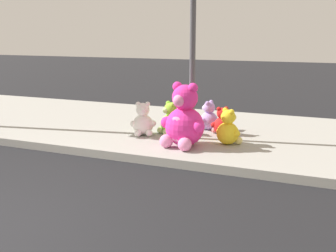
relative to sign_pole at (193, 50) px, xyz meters
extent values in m
cube|color=#9E9B93|center=(-1.00, 0.80, -1.77)|extent=(28.00, 4.40, 0.15)
cylinder|color=#4C4C51|center=(0.00, 0.00, -0.10)|extent=(0.11, 0.11, 3.20)
sphere|color=#F22D93|center=(0.05, -0.55, -1.34)|extent=(0.71, 0.71, 0.71)
ellipsoid|color=pink|center=(0.00, -0.80, -1.34)|extent=(0.41, 0.24, 0.46)
sphere|color=#F22D93|center=(0.05, -0.55, -0.81)|extent=(0.47, 0.47, 0.47)
sphere|color=pink|center=(0.01, -0.74, -0.84)|extent=(0.21, 0.21, 0.21)
sphere|color=#F22D93|center=(0.21, -0.58, -0.63)|extent=(0.18, 0.18, 0.18)
sphere|color=#F22D93|center=(0.36, -0.71, -1.29)|extent=(0.22, 0.22, 0.22)
sphere|color=pink|center=(0.18, -0.89, -1.58)|extent=(0.24, 0.24, 0.24)
sphere|color=#F22D93|center=(-0.10, -0.51, -0.63)|extent=(0.18, 0.18, 0.18)
sphere|color=#F22D93|center=(-0.29, -0.56, -1.29)|extent=(0.22, 0.22, 0.22)
sphere|color=pink|center=(-0.20, -0.80, -1.58)|extent=(0.24, 0.24, 0.24)
sphere|color=#B28CD8|center=(0.11, 0.83, -1.51)|extent=(0.38, 0.38, 0.38)
ellipsoid|color=silver|center=(-0.03, 0.85, -1.51)|extent=(0.12, 0.22, 0.25)
sphere|color=#B28CD8|center=(0.11, 0.83, -1.22)|extent=(0.25, 0.25, 0.25)
sphere|color=silver|center=(0.00, 0.85, -1.24)|extent=(0.11, 0.11, 0.11)
sphere|color=#B28CD8|center=(0.09, 0.74, -1.12)|extent=(0.10, 0.10, 0.10)
sphere|color=#B28CD8|center=(0.03, 0.66, -1.48)|extent=(0.12, 0.12, 0.12)
sphere|color=silver|center=(-0.07, 0.75, -1.63)|extent=(0.13, 0.13, 0.13)
sphere|color=#B28CD8|center=(0.12, 0.91, -1.12)|extent=(0.10, 0.10, 0.10)
sphere|color=#B28CD8|center=(0.09, 1.01, -1.48)|extent=(0.12, 0.12, 0.12)
sphere|color=silver|center=(-0.03, 0.96, -1.63)|extent=(0.13, 0.13, 0.13)
sphere|color=yellow|center=(0.75, -0.16, -1.49)|extent=(0.41, 0.41, 0.41)
ellipsoid|color=#F0DB80|center=(0.85, -0.04, -1.49)|extent=(0.23, 0.21, 0.27)
sphere|color=yellow|center=(0.75, -0.16, -1.19)|extent=(0.27, 0.27, 0.27)
sphere|color=#F0DB80|center=(0.83, -0.07, -1.20)|extent=(0.12, 0.12, 0.12)
sphere|color=yellow|center=(0.68, -0.10, -1.08)|extent=(0.10, 0.10, 0.10)
sphere|color=yellow|center=(0.63, 0.00, -1.46)|extent=(0.13, 0.13, 0.13)
sphere|color=#F0DB80|center=(0.77, 0.05, -1.63)|extent=(0.14, 0.14, 0.14)
sphere|color=yellow|center=(0.83, -0.22, -1.08)|extent=(0.10, 0.10, 0.10)
sphere|color=yellow|center=(0.94, -0.24, -1.46)|extent=(0.13, 0.13, 0.13)
sphere|color=#F0DB80|center=(0.95, -0.09, -1.63)|extent=(0.14, 0.14, 0.14)
sphere|color=#8CD133|center=(-0.52, 0.20, -1.49)|extent=(0.41, 0.41, 0.41)
ellipsoid|color=#B8DE87|center=(-0.61, 0.09, -1.49)|extent=(0.23, 0.21, 0.26)
sphere|color=#8CD133|center=(-0.52, 0.20, -1.19)|extent=(0.27, 0.27, 0.27)
sphere|color=#B8DE87|center=(-0.59, 0.11, -1.21)|extent=(0.12, 0.12, 0.12)
sphere|color=#8CD133|center=(-0.44, 0.15, -1.08)|extent=(0.10, 0.10, 0.10)
sphere|color=#8CD133|center=(-0.40, 0.05, -1.46)|extent=(0.13, 0.13, 0.13)
sphere|color=#B8DE87|center=(-0.53, 0.00, -1.63)|extent=(0.14, 0.14, 0.14)
sphere|color=#8CD133|center=(-0.59, 0.26, -1.08)|extent=(0.10, 0.10, 0.10)
sphere|color=#8CD133|center=(-0.70, 0.28, -1.46)|extent=(0.13, 0.13, 0.13)
sphere|color=#B8DE87|center=(-0.71, 0.13, -1.63)|extent=(0.14, 0.14, 0.14)
sphere|color=red|center=(0.47, 0.51, -1.52)|extent=(0.35, 0.35, 0.35)
ellipsoid|color=#DB7B7B|center=(0.40, 0.61, -1.52)|extent=(0.20, 0.18, 0.23)
sphere|color=red|center=(0.47, 0.51, -1.26)|extent=(0.23, 0.23, 0.23)
sphere|color=#DB7B7B|center=(0.41, 0.59, -1.28)|extent=(0.11, 0.11, 0.11)
sphere|color=red|center=(0.41, 0.46, -1.17)|extent=(0.09, 0.09, 0.09)
sphere|color=red|center=(0.32, 0.45, -1.50)|extent=(0.11, 0.11, 0.11)
sphere|color=#DB7B7B|center=(0.31, 0.57, -1.64)|extent=(0.12, 0.12, 0.12)
sphere|color=red|center=(0.54, 0.56, -1.17)|extent=(0.09, 0.09, 0.09)
sphere|color=red|center=(0.58, 0.65, -1.50)|extent=(0.11, 0.11, 0.11)
sphere|color=#DB7B7B|center=(0.46, 0.69, -1.64)|extent=(0.12, 0.12, 0.12)
sphere|color=white|center=(-1.00, -0.09, -1.49)|extent=(0.41, 0.41, 0.41)
ellipsoid|color=white|center=(-0.93, -0.22, -1.49)|extent=(0.24, 0.18, 0.27)
sphere|color=white|center=(-1.00, -0.09, -1.18)|extent=(0.27, 0.27, 0.27)
sphere|color=white|center=(-0.95, -0.19, -1.20)|extent=(0.12, 0.12, 0.12)
sphere|color=white|center=(-0.91, -0.05, -1.08)|extent=(0.10, 0.10, 0.10)
sphere|color=white|center=(-0.80, -0.05, -1.46)|extent=(0.13, 0.13, 0.13)
sphere|color=white|center=(-0.82, -0.20, -1.63)|extent=(0.14, 0.14, 0.14)
sphere|color=white|center=(-1.08, -0.13, -1.08)|extent=(0.10, 0.10, 0.10)
sphere|color=white|center=(-1.15, -0.22, -1.46)|extent=(0.13, 0.13, 0.13)
sphere|color=white|center=(-1.02, -0.30, -1.63)|extent=(0.14, 0.14, 0.14)
camera|label=1|loc=(2.41, -7.17, 0.29)|focal=42.77mm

